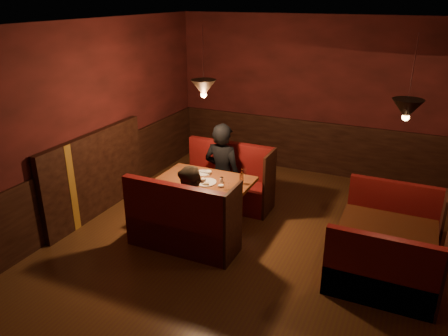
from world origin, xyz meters
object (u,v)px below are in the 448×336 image
at_px(main_table, 206,190).
at_px(second_table, 387,236).
at_px(main_bench_near, 182,228).
at_px(diner_a, 222,155).
at_px(main_bench_far, 228,185).
at_px(second_bench_near, 381,279).
at_px(diner_b, 192,195).
at_px(second_bench_far, 392,225).

distance_m(main_table, second_table, 2.53).
relative_size(main_bench_near, diner_a, 0.86).
height_order(main_bench_far, second_bench_near, main_bench_far).
xyz_separation_m(second_bench_near, diner_b, (-2.47, 0.20, 0.46)).
relative_size(second_bench_far, diner_b, 0.83).
bearing_deg(second_bench_far, main_bench_far, 175.29).
height_order(main_bench_far, second_table, main_bench_far).
bearing_deg(main_bench_near, diner_a, 92.24).
height_order(main_bench_far, main_bench_near, same).
height_order(main_bench_near, second_bench_far, main_bench_near).
bearing_deg(second_bench_far, diner_b, -155.43).
bearing_deg(second_table, second_bench_far, 87.80).
xyz_separation_m(main_bench_far, second_bench_near, (2.53, -1.53, -0.04)).
relative_size(second_bench_near, diner_b, 0.83).
bearing_deg(second_bench_near, second_table, 92.20).
distance_m(second_bench_far, second_bench_near, 1.32).
xyz_separation_m(main_bench_far, second_table, (2.51, -0.87, 0.14)).
xyz_separation_m(main_bench_near, second_bench_near, (2.53, 0.00, -0.04)).
xyz_separation_m(second_bench_far, diner_a, (-2.59, 0.10, 0.59)).
relative_size(main_bench_far, second_bench_far, 1.21).
bearing_deg(diner_b, second_bench_far, 18.51).
distance_m(second_table, diner_b, 2.50).
height_order(second_table, second_bench_near, second_bench_near).
distance_m(main_table, second_bench_far, 2.62).
height_order(second_bench_far, second_bench_near, same).
bearing_deg(second_table, second_bench_near, -87.80).
height_order(main_bench_near, second_table, main_bench_near).
bearing_deg(second_bench_far, main_table, -167.65).
distance_m(second_bench_far, diner_a, 2.66).
bearing_deg(second_bench_near, diner_a, 151.20).
xyz_separation_m(main_bench_near, diner_b, (0.07, 0.20, 0.41)).
distance_m(main_bench_far, diner_b, 1.40).
bearing_deg(main_table, main_bench_near, -88.84).
height_order(main_table, main_bench_far, main_bench_far).
xyz_separation_m(main_table, diner_b, (0.08, -0.57, 0.18)).
bearing_deg(main_bench_near, diner_b, 71.44).
relative_size(main_table, diner_a, 0.78).
bearing_deg(main_bench_far, main_bench_near, -90.00).
bearing_deg(main_table, second_table, -2.36).
bearing_deg(main_table, main_bench_far, 88.83).
bearing_deg(second_bench_near, main_bench_near, -179.95).
bearing_deg(main_bench_near, second_bench_near, 0.05).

